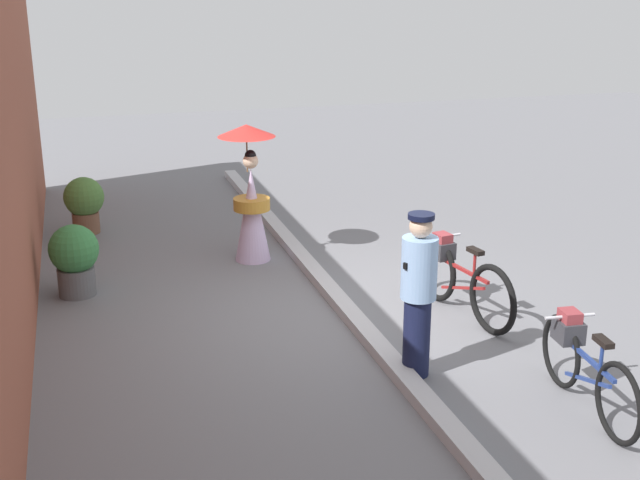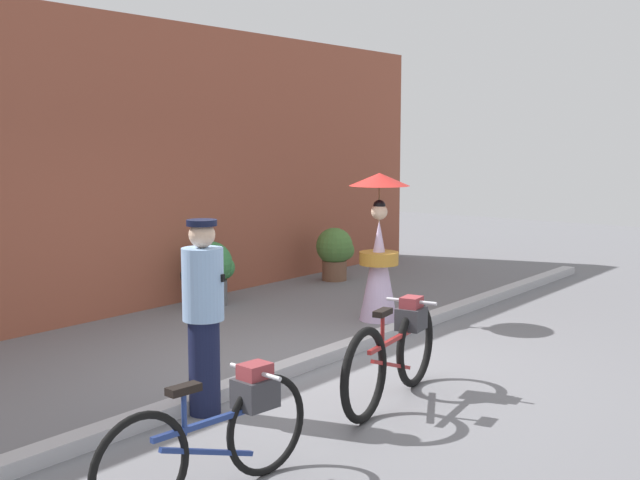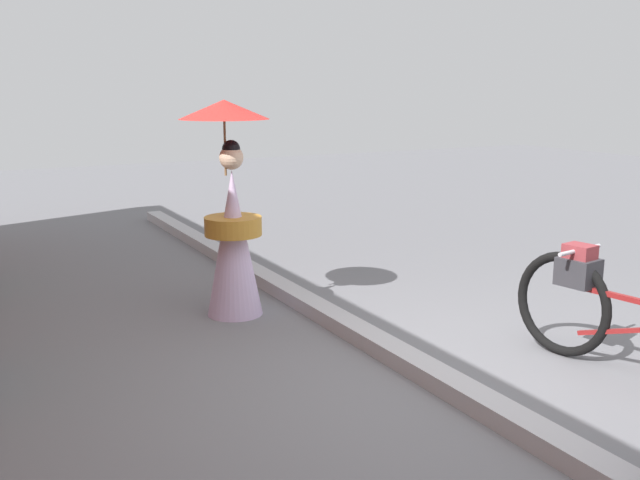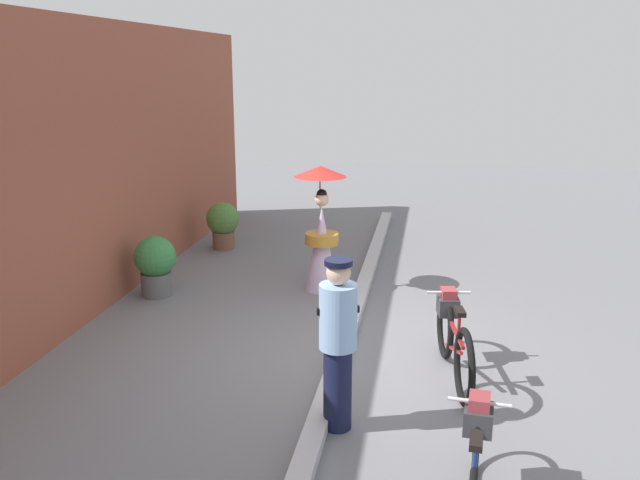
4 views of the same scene
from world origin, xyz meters
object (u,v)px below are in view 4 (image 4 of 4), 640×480
at_px(bicycle_far_side, 475,461).
at_px(potted_plant_by_door, 224,222).
at_px(potted_plant_small, 156,263).
at_px(person_with_parasol, 321,230).
at_px(bicycle_near_officer, 453,337).
at_px(person_officer, 338,341).

distance_m(bicycle_far_side, potted_plant_by_door, 7.83).
bearing_deg(potted_plant_by_door, potted_plant_small, 176.03).
bearing_deg(person_with_parasol, potted_plant_by_door, 47.62).
bearing_deg(potted_plant_small, bicycle_near_officer, -114.35).
height_order(bicycle_near_officer, person_with_parasol, person_with_parasol).
relative_size(bicycle_near_officer, bicycle_far_side, 1.09).
bearing_deg(bicycle_far_side, person_with_parasol, 22.35).
distance_m(person_officer, potted_plant_by_door, 6.40).
height_order(person_with_parasol, potted_plant_by_door, person_with_parasol).
bearing_deg(potted_plant_small, person_with_parasol, -74.24).
distance_m(person_officer, potted_plant_small, 4.40).
bearing_deg(person_with_parasol, potted_plant_small, 105.76).
height_order(person_with_parasol, potted_plant_small, person_with_parasol).
relative_size(bicycle_near_officer, potted_plant_by_door, 2.17).
distance_m(bicycle_far_side, person_officer, 1.59).
height_order(bicycle_near_officer, potted_plant_by_door, bicycle_near_officer).
bearing_deg(person_officer, potted_plant_by_door, 27.01).
xyz_separation_m(potted_plant_by_door, potted_plant_small, (-2.58, 0.18, 0.01)).
bearing_deg(bicycle_far_side, person_officer, 49.65).
bearing_deg(bicycle_near_officer, potted_plant_small, 65.65).
relative_size(person_with_parasol, potted_plant_by_door, 2.17).
bearing_deg(bicycle_near_officer, person_with_parasol, 36.24).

